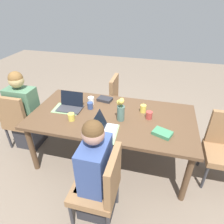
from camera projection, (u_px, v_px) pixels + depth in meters
name	position (u px, v px, depth m)	size (l,w,h in m)	color
ground_plane	(112.00, 157.00, 2.89)	(10.00, 10.00, 0.00)	#756656
dining_table	(112.00, 120.00, 2.53)	(2.07, 1.05, 0.74)	brown
chair_head_left_left_near	(19.00, 118.00, 2.86)	(0.44, 0.44, 0.90)	olive
person_head_left_left_near	(26.00, 115.00, 2.90)	(0.40, 0.36, 1.19)	#2D2D33
chair_near_left_mid	(101.00, 185.00, 1.89)	(0.44, 0.44, 0.90)	olive
person_near_left_mid	(96.00, 177.00, 1.94)	(0.36, 0.40, 1.19)	#2D2D33
chair_far_right_near	(121.00, 100.00, 3.34)	(0.44, 0.44, 0.90)	olive
flower_vase	(121.00, 109.00, 2.33)	(0.10, 0.11, 0.31)	#4C6B60
placemat_head_left_left_near	(67.00, 109.00, 2.63)	(0.36, 0.26, 0.00)	#7FAD70
placemat_near_left_mid	(106.00, 133.00, 2.19)	(0.36, 0.26, 0.00)	#7FAD70
laptop_head_left_left_near	(71.00, 105.00, 2.62)	(0.32, 0.22, 0.21)	#38383D
laptop_near_left_mid	(104.00, 129.00, 2.18)	(0.22, 0.32, 0.20)	silver
coffee_mug_near_left	(71.00, 117.00, 2.38)	(0.08, 0.08, 0.09)	#DBC64C
coffee_mug_near_right	(149.00, 115.00, 2.42)	(0.08, 0.08, 0.09)	#AD3D38
coffee_mug_centre_left	(90.00, 106.00, 2.62)	(0.08, 0.08, 0.09)	#33477A
coffee_mug_centre_right	(143.00, 109.00, 2.54)	(0.08, 0.08, 0.10)	#DBC64C
coffee_mug_far_left	(91.00, 101.00, 2.72)	(0.08, 0.08, 0.10)	white
book_red_cover	(105.00, 99.00, 2.82)	(0.20, 0.14, 0.04)	#28282D
book_blue_cover	(162.00, 133.00, 2.16)	(0.20, 0.14, 0.04)	#3D7F56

